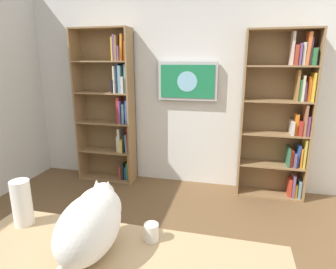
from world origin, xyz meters
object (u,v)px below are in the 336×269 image
object	(u,v)px
wall_mounted_tv	(188,81)
paper_towel_roll	(22,203)
bookshelf_left	(284,115)
coffee_mug	(151,232)
bookshelf_right	(112,107)
cat	(92,222)

from	to	relation	value
wall_mounted_tv	paper_towel_roll	world-z (taller)	wall_mounted_tv
bookshelf_left	coffee_mug	distance (m)	2.50
bookshelf_left	bookshelf_right	xyz separation A→B (m)	(2.23, -0.00, 0.02)
cat	coffee_mug	distance (m)	0.33
bookshelf_right	paper_towel_roll	bearing A→B (deg)	101.71
paper_towel_roll	coffee_mug	bearing A→B (deg)	-177.95
cat	coffee_mug	world-z (taller)	cat
bookshelf_left	wall_mounted_tv	bearing A→B (deg)	-3.97
coffee_mug	bookshelf_right	bearing A→B (deg)	-61.12
bookshelf_left	bookshelf_right	size ratio (longest dim) A/B	0.97
cat	coffee_mug	bearing A→B (deg)	-148.52
bookshelf_right	wall_mounted_tv	size ratio (longest dim) A/B	2.72
wall_mounted_tv	paper_towel_roll	size ratio (longest dim) A/B	2.78
cat	paper_towel_roll	bearing A→B (deg)	-13.89
cat	coffee_mug	xyz separation A→B (m)	(-0.26, -0.16, -0.12)
bookshelf_left	coffee_mug	xyz separation A→B (m)	(0.97, 2.29, -0.26)
bookshelf_left	paper_towel_roll	bearing A→B (deg)	52.95
bookshelf_right	coffee_mug	xyz separation A→B (m)	(-1.26, 2.29, -0.28)
wall_mounted_tv	coffee_mug	distance (m)	2.47
bookshelf_left	paper_towel_roll	xyz separation A→B (m)	(1.75, 2.32, -0.17)
bookshelf_right	coffee_mug	bearing A→B (deg)	118.88
cat	paper_towel_roll	size ratio (longest dim) A/B	2.12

